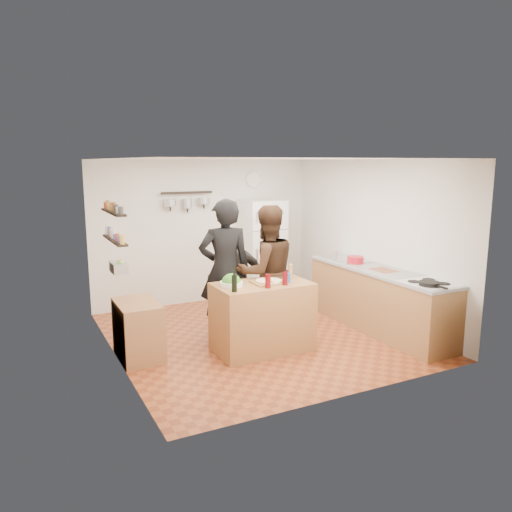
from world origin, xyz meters
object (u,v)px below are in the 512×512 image
red_bowl (355,260)px  wall_clock (254,179)px  person_center (267,272)px  fridge (262,250)px  person_back (236,278)px  wine_bottle (234,284)px  counter_run (378,300)px  prep_island (262,317)px  salt_canister (287,278)px  skillet (429,284)px  person_left (225,270)px  pepper_mill (290,273)px  side_table (138,330)px  salad_bowl (231,284)px

red_bowl → wall_clock: wall_clock is taller
person_center → fridge: size_ratio=1.05×
person_back → fridge: 1.62m
wine_bottle → person_back: 1.43m
person_back → counter_run: 2.13m
person_back → counter_run: (1.81, -1.08, -0.30)m
counter_run → red_bowl: (-0.05, 0.51, 0.52)m
prep_island → salt_canister: (0.30, -0.12, 0.52)m
salt_canister → wall_clock: (0.86, 2.71, 1.18)m
skillet → red_bowl: red_bowl is taller
person_left → person_center: person_left is taller
pepper_mill → person_center: 0.42m
side_table → salt_canister: bearing=-18.3°
person_left → person_center: (0.56, -0.17, -0.05)m
prep_island → red_bowl: red_bowl is taller
red_bowl → salad_bowl: bearing=-169.5°
red_bowl → fridge: size_ratio=0.14×
person_left → counter_run: person_left is taller
person_back → red_bowl: person_back is taller
person_center → counter_run: size_ratio=0.72×
red_bowl → fridge: (-0.70, 1.79, -0.07)m
person_back → prep_island: bearing=105.2°
skillet → pepper_mill: bearing=140.1°
salad_bowl → pepper_mill: 0.87m
prep_island → person_left: bearing=113.6°
fridge → wall_clock: 1.29m
fridge → side_table: bearing=-146.5°
salt_canister → person_back: person_back is taller
pepper_mill → salt_canister: size_ratio=1.27×
prep_island → wine_bottle: size_ratio=6.15×
person_back → counter_run: person_back is taller
wine_bottle → counter_run: (2.41, 0.18, -0.56)m
fridge → side_table: size_ratio=2.25×
person_back → fridge: bearing=-110.3°
red_bowl → counter_run: bearing=-84.4°
fridge → prep_island: bearing=-117.2°
person_center → person_left: bearing=-14.1°
red_bowl → side_table: 3.44m
red_bowl → side_table: red_bowl is taller
pepper_mill → counter_run: bearing=-3.4°
person_back → person_left: bearing=70.3°
salt_canister → person_left: bearing=127.8°
person_center → side_table: bearing=1.5°
wine_bottle → skillet: bearing=-20.6°
salad_bowl → red_bowl: red_bowl is taller
prep_island → pepper_mill: (0.45, 0.05, 0.54)m
red_bowl → person_left: bearing=176.2°
wall_clock → salad_bowl: bearing=-121.9°
salad_bowl → person_center: bearing=28.7°
prep_island → salt_canister: salt_canister is taller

